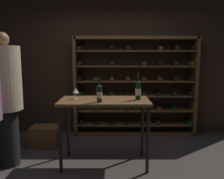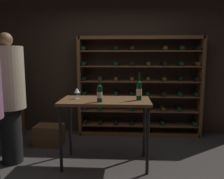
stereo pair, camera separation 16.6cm
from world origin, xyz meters
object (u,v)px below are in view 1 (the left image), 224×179
Objects in this scene: person_guest_plum_blouse at (6,94)px; wine_bottle_gold_foil at (139,90)px; tasting_table at (105,107)px; wine_glass_stemmed_left at (76,91)px; wine_crate at (46,136)px; display_cabinet at (2,99)px; wine_bottle_black_capsule at (100,93)px; wine_rack at (136,87)px.

person_guest_plum_blouse reaches higher than wine_bottle_gold_foil.
tasting_table is 0.47m from wine_glass_stemmed_left.
wine_crate is 0.30× the size of display_cabinet.
wine_bottle_black_capsule is at bearing -32.41° from wine_glass_stemmed_left.
wine_bottle_black_capsule reaches higher than wine_crate.
wine_bottle_black_capsule reaches higher than tasting_table.
person_guest_plum_blouse is at bearing -115.81° from wine_crate.
wine_rack is 1.51× the size of display_cabinet.
wine_bottle_gold_foil is (0.47, -0.01, 0.25)m from tasting_table.
display_cabinet is at bearing 154.49° from tasting_table.
person_guest_plum_blouse is 12.01× the size of wine_glass_stemmed_left.
wine_bottle_black_capsule is 0.42m from wine_glass_stemmed_left.
wine_bottle_gold_foil is 2.46× the size of wine_glass_stemmed_left.
wine_rack is 6.19× the size of wine_bottle_gold_foil.
tasting_table is (-0.57, -1.32, -0.11)m from wine_rack.
tasting_table is 0.53m from wine_bottle_gold_foil.
display_cabinet is 4.10× the size of wine_bottle_gold_foil.
wine_glass_stemmed_left is (0.98, 0.07, 0.03)m from person_guest_plum_blouse.
person_guest_plum_blouse reaches higher than wine_bottle_black_capsule.
wine_bottle_gold_foil is at bearing 65.81° from person_guest_plum_blouse.
person_guest_plum_blouse is at bearing -145.65° from wine_rack.
wine_rack reaches higher than tasting_table.
wine_crate is (-1.06, 0.66, -0.67)m from tasting_table.
wine_crate is at bearing 140.04° from wine_bottle_black_capsule.
wine_glass_stemmed_left reaches higher than wine_crate.
wine_bottle_black_capsule is (-0.63, -1.49, 0.12)m from wine_rack.
wine_crate is 1.58m from wine_bottle_black_capsule.
person_guest_plum_blouse is 1.86m from wine_bottle_gold_foil.
tasting_table is 0.79× the size of display_cabinet.
wine_bottle_gold_foil is (0.53, 0.16, 0.02)m from wine_bottle_black_capsule.
display_cabinet is 1.74m from wine_glass_stemmed_left.
wine_glass_stemmed_left is (-0.41, 0.05, 0.22)m from tasting_table.
display_cabinet is (-0.84, 0.24, 0.62)m from wine_crate.
wine_rack reaches higher than wine_bottle_black_capsule.
wine_rack is at bearing 9.41° from display_cabinet.
wine_rack reaches higher than wine_glass_stemmed_left.
wine_rack reaches higher than display_cabinet.
tasting_table reaches higher than wine_crate.
person_guest_plum_blouse is 1.19× the size of display_cabinet.
person_guest_plum_blouse is (-1.39, -0.02, 0.19)m from tasting_table.
wine_bottle_gold_foil is at bearing 17.02° from wine_bottle_black_capsule.
person_guest_plum_blouse reaches higher than wine_glass_stemmed_left.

